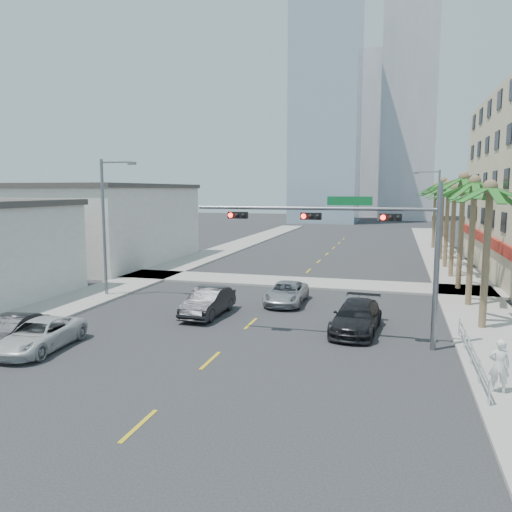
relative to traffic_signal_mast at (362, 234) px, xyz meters
The scene contains 26 objects.
ground 11.06m from the traffic_signal_mast, 126.03° to the right, with size 260.00×260.00×0.00m, color #262628.
sidewalk_right 14.44m from the traffic_signal_mast, 62.71° to the left, with size 4.00×120.00×0.15m, color gray.
sidewalk_left 22.05m from the traffic_signal_mast, 145.89° to the left, with size 4.00×120.00×0.15m, color gray.
sidewalk_cross 15.99m from the traffic_signal_mast, 112.38° to the left, with size 80.00×4.00×0.15m, color gray.
building_left_far 32.30m from the traffic_signal_mast, 141.59° to the left, with size 11.00×18.00×7.20m, color beige.
tower_far_left 90.14m from the traffic_signal_mast, 99.00° to the left, with size 14.00×14.00×48.00m, color #99B2C6.
tower_far_right 105.10m from the traffic_signal_mast, 88.20° to the left, with size 12.00×12.00×60.00m, color #ADADB2.
tower_far_center 118.45m from the traffic_signal_mast, 94.29° to the left, with size 16.00×16.00×42.00m, color #ADADB2.
traffic_signal_mast is the anchor object (origin of this frame).
palm_tree_0 7.37m from the traffic_signal_mast, 34.84° to the left, with size 4.80×4.80×7.80m.
palm_tree_1 11.18m from the traffic_signal_mast, 57.84° to the left, with size 4.80×4.80×8.16m.
palm_tree_2 15.81m from the traffic_signal_mast, 68.07° to the left, with size 4.80×4.80×8.52m.
palm_tree_3 20.59m from the traffic_signal_mast, 73.51° to the left, with size 4.80×4.80×7.80m.
palm_tree_4 25.63m from the traffic_signal_mast, 76.83° to the left, with size 4.80×4.80×8.16m.
palm_tree_5 30.72m from the traffic_signal_mast, 79.05° to the left, with size 4.80×4.80×8.52m.
palm_tree_6 35.78m from the traffic_signal_mast, 80.63° to the left, with size 4.80×4.80×7.80m.
palm_tree_7 40.93m from the traffic_signal_mast, 81.82° to the left, with size 4.80×4.80×8.16m.
streetlight_left 17.84m from the traffic_signal_mast, 160.18° to the left, with size 2.55×0.25×9.00m.
streetlight_right 30.50m from the traffic_signal_mast, 80.16° to the left, with size 2.55×0.25×9.00m.
guardrail 6.59m from the traffic_signal_mast, 23.39° to the right, with size 0.08×8.08×1.00m.
car_parked_mid 16.42m from the traffic_signal_mast, 162.90° to the right, with size 1.47×4.22×1.39m, color black.
car_parked_far 15.01m from the traffic_signal_mast, 161.13° to the right, with size 2.21×4.80×1.33m, color silver.
car_lane_left 10.05m from the traffic_signal_mast, 160.54° to the left, with size 1.65×4.73×1.56m, color black.
car_lane_center 9.76m from the traffic_signal_mast, 124.78° to the left, with size 2.22×4.82×1.34m, color #B7B6BB.
car_lane_right 4.78m from the traffic_signal_mast, 97.90° to the left, with size 2.12×5.22×1.52m, color black.
pedestrian 7.91m from the traffic_signal_mast, 42.74° to the right, with size 0.68×0.45×1.87m, color silver.
Camera 1 is at (7.23, -14.69, 7.04)m, focal length 35.00 mm.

